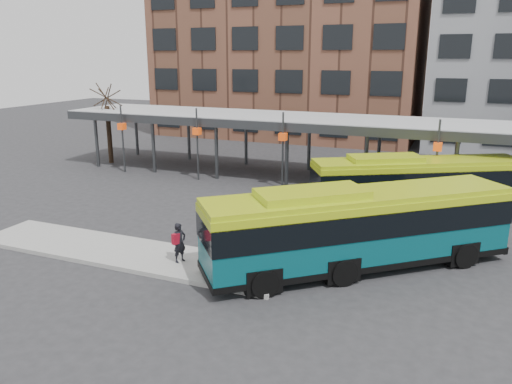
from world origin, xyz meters
name	(u,v)px	position (x,y,z in m)	size (l,w,h in m)	color
ground	(273,249)	(0.00, 0.00, 0.00)	(120.00, 120.00, 0.00)	#28282B
boarding_island	(126,253)	(-5.50, -3.00, 0.09)	(14.00, 3.00, 0.18)	gray
canopy	(342,123)	(-0.06, 12.87, 3.91)	(40.00, 6.53, 4.80)	#999B9E
tree	(109,132)	(-18.00, 12.00, 2.43)	(1.64, 1.64, 5.60)	black
building_brick	(292,26)	(-10.00, 32.00, 11.00)	(26.00, 14.00, 22.00)	brown
bus_front	(358,226)	(3.76, -0.68, 1.76)	(11.09, 9.87, 3.38)	#074851
bus_rear	(416,182)	(5.16, 8.04, 1.61)	(10.91, 7.55, 3.08)	#074851
pedestrian	(179,242)	(-2.79, -3.13, 1.00)	(0.57, 0.69, 1.61)	black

